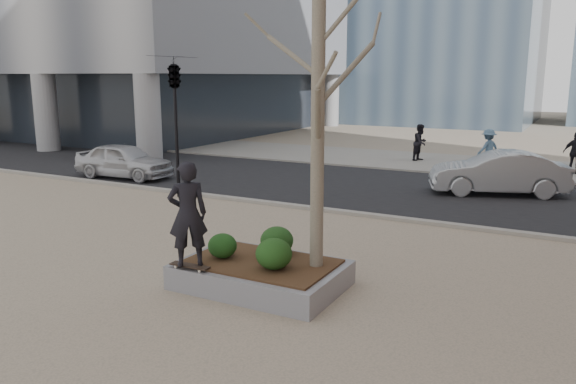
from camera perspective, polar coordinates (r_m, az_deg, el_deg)
The scene contains 17 objects.
ground at distance 11.24m, azimuth -7.17°, elevation -8.60°, with size 120.00×120.00×0.00m, color gray.
street at distance 19.94m, azimuth 9.66°, elevation 0.33°, with size 60.00×8.00×0.02m, color black.
far_sidewalk at distance 26.58m, azimuth 14.53°, elevation 2.95°, with size 60.00×6.00×0.02m, color gray.
planter at distance 10.65m, azimuth -2.75°, elevation -8.40°, with size 3.00×2.00×0.45m, color gray.
planter_mulch at distance 10.57m, azimuth -2.77°, elevation -7.16°, with size 2.70×1.70×0.04m, color #382314.
sycamore_tree at distance 9.79m, azimuth 3.08°, elevation 11.14°, with size 2.80×2.80×6.60m, color gray, non-canonical shape.
shrub_left at distance 10.76m, azimuth -6.68°, elevation -5.44°, with size 0.55×0.55×0.47m, color #183510.
shrub_middle at distance 10.88m, azimuth -1.14°, elevation -4.96°, with size 0.64×0.64×0.55m, color black.
shrub_right at distance 10.07m, azimuth -1.45°, elevation -6.30°, with size 0.66×0.66×0.56m, color #123A13.
skateboard at distance 10.41m, azimuth -9.96°, elevation -7.51°, with size 0.78×0.20×0.07m, color black, non-canonical shape.
skateboarder at distance 10.13m, azimuth -10.15°, elevation -2.21°, with size 0.70×0.46×1.91m, color black.
police_car at distance 22.55m, azimuth -16.33°, elevation 3.09°, with size 1.58×3.93×1.34m, color silver.
car_silver at distance 19.86m, azimuth 20.56°, elevation 1.84°, with size 1.52×4.35×1.43m, color #A0A4A8.
pedestrian_a at distance 26.79m, azimuth 13.31°, elevation 4.93°, with size 0.82×0.64×1.69m, color black.
pedestrian_b at distance 25.38m, azimuth 19.66°, elevation 4.17°, with size 1.07×0.62×1.66m, color slate.
pedestrian_c at distance 25.27m, azimuth 27.22°, elevation 3.56°, with size 0.99×0.41×1.69m, color black.
traffic_light_near at distance 18.42m, azimuth -11.28°, elevation 6.39°, with size 0.60×2.48×4.50m, color black, non-canonical shape.
Camera 1 is at (6.17, -8.56, 3.88)m, focal length 35.00 mm.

